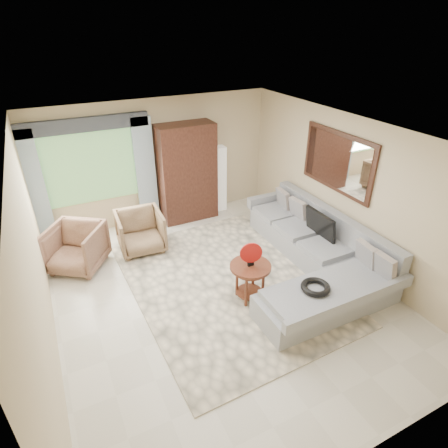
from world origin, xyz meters
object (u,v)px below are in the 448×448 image
tv_screen (320,224)px  armchair_right (141,232)px  coffee_table (250,281)px  floor_lamp (220,179)px  armoire (187,173)px  potted_plant (73,242)px  sectional_sofa (315,256)px  armchair_left (76,248)px

tv_screen → armchair_right: size_ratio=0.87×
coffee_table → floor_lamp: bearing=72.4°
armoire → potted_plant: bearing=-170.4°
armoire → tv_screen: bearing=-60.2°
tv_screen → coffee_table: 1.79m
armchair_right → armoire: size_ratio=0.41×
potted_plant → floor_lamp: bearing=8.3°
sectional_sofa → armchair_left: (-3.74, 1.96, 0.13)m
sectional_sofa → armchair_left: bearing=152.4°
armchair_right → armoire: 1.71m
tv_screen → armchair_left: tv_screen is taller
tv_screen → floor_lamp: (-0.70, 2.68, 0.03)m
armchair_right → floor_lamp: floor_lamp is taller
sectional_sofa → potted_plant: 4.49m
armoire → floor_lamp: 0.86m
sectional_sofa → coffee_table: bearing=-173.5°
coffee_table → armchair_left: armchair_left is taller
potted_plant → coffee_table: bearing=-48.6°
tv_screen → floor_lamp: floor_lamp is taller
armchair_left → potted_plant: armchair_left is taller
potted_plant → floor_lamp: (3.32, 0.48, 0.50)m
armchair_right → armoire: bearing=36.5°
sectional_sofa → armchair_right: size_ratio=4.05×
armchair_right → coffee_table: bearing=-59.3°
tv_screen → coffee_table: (-1.69, -0.44, -0.38)m
tv_screen → armchair_left: size_ratio=0.82×
tv_screen → armchair_right: bearing=148.0°
sectional_sofa → potted_plant: sectional_sofa is taller
sectional_sofa → armchair_right: bearing=141.4°
floor_lamp → coffee_table: bearing=-107.6°
sectional_sofa → armchair_left: size_ratio=3.85×
coffee_table → armoire: bearing=86.4°
tv_screen → potted_plant: size_ratio=1.46×
sectional_sofa → armchair_right: sectional_sofa is taller
potted_plant → sectional_sofa: bearing=-33.4°
armchair_left → potted_plant: size_ratio=1.78×
sectional_sofa → armoire: bearing=113.1°
tv_screen → coffee_table: bearing=-165.4°
armchair_left → potted_plant: (-0.01, 0.52, -0.16)m
armchair_left → floor_lamp: (3.30, 1.00, 0.34)m
coffee_table → armchair_right: size_ratio=0.75×
armchair_left → armoire: armoire is taller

